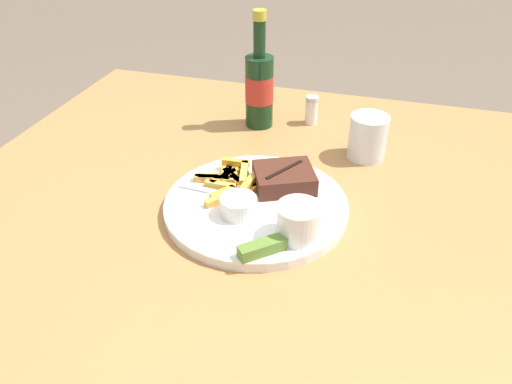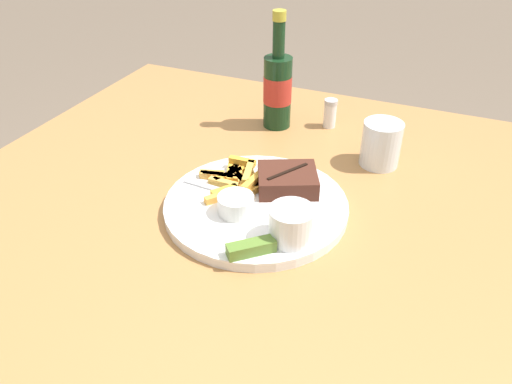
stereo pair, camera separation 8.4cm
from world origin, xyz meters
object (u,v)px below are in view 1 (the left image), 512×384
(steak_portion, at_px, (284,178))
(fork_utensil, at_px, (211,191))
(pickle_spear, at_px, (262,248))
(beer_bottle, at_px, (259,87))
(salt_shaker, at_px, (311,110))
(dinner_plate, at_px, (256,206))
(coleslaw_cup, at_px, (299,220))
(dipping_sauce_cup, at_px, (238,205))
(drinking_glass, at_px, (368,137))

(steak_portion, bearing_deg, fork_utensil, -154.86)
(pickle_spear, relative_size, beer_bottle, 0.27)
(salt_shaker, bearing_deg, dinner_plate, -94.19)
(coleslaw_cup, bearing_deg, dinner_plate, 141.52)
(steak_portion, distance_m, pickle_spear, 0.19)
(coleslaw_cup, height_order, fork_utensil, coleslaw_cup)
(dipping_sauce_cup, xyz_separation_m, pickle_spear, (0.06, -0.08, -0.01))
(beer_bottle, distance_m, drinking_glass, 0.26)
(pickle_spear, height_order, beer_bottle, beer_bottle)
(steak_portion, relative_size, fork_utensil, 0.97)
(steak_portion, height_order, drinking_glass, drinking_glass)
(dipping_sauce_cup, bearing_deg, dinner_plate, 65.92)
(fork_utensil, height_order, salt_shaker, salt_shaker)
(coleslaw_cup, relative_size, salt_shaker, 1.08)
(dinner_plate, relative_size, fork_utensil, 2.35)
(dinner_plate, relative_size, drinking_glass, 3.53)
(fork_utensil, bearing_deg, coleslaw_cup, -20.04)
(fork_utensil, relative_size, salt_shaker, 2.07)
(pickle_spear, relative_size, drinking_glass, 0.78)
(fork_utensil, bearing_deg, pickle_spear, -41.57)
(dinner_plate, xyz_separation_m, fork_utensil, (-0.08, 0.01, 0.01))
(dinner_plate, relative_size, beer_bottle, 1.24)
(dinner_plate, xyz_separation_m, pickle_spear, (0.05, -0.13, 0.02))
(dipping_sauce_cup, distance_m, salt_shaker, 0.40)
(salt_shaker, bearing_deg, beer_bottle, -160.13)
(coleslaw_cup, distance_m, dipping_sauce_cup, 0.11)
(drinking_glass, xyz_separation_m, salt_shaker, (-0.14, 0.12, -0.01))
(drinking_glass, bearing_deg, beer_bottle, 162.12)
(drinking_glass, bearing_deg, salt_shaker, 138.56)
(dinner_plate, distance_m, steak_portion, 0.07)
(coleslaw_cup, relative_size, drinking_glass, 0.78)
(drinking_glass, relative_size, salt_shaker, 1.38)
(dipping_sauce_cup, height_order, beer_bottle, beer_bottle)
(steak_portion, height_order, dipping_sauce_cup, steak_portion)
(beer_bottle, bearing_deg, fork_utensil, -89.72)
(dipping_sauce_cup, bearing_deg, steak_portion, 62.64)
(salt_shaker, bearing_deg, coleslaw_cup, -81.80)
(dinner_plate, bearing_deg, dipping_sauce_cup, -114.08)
(coleslaw_cup, bearing_deg, beer_bottle, 114.00)
(steak_portion, bearing_deg, pickle_spear, -86.56)
(salt_shaker, bearing_deg, pickle_spear, -87.74)
(pickle_spear, bearing_deg, dipping_sauce_cup, 127.37)
(dinner_plate, height_order, drinking_glass, drinking_glass)
(dinner_plate, bearing_deg, drinking_glass, 55.86)
(steak_portion, bearing_deg, dipping_sauce_cup, -117.36)
(drinking_glass, bearing_deg, dinner_plate, -124.14)
(steak_portion, bearing_deg, drinking_glass, 54.39)
(fork_utensil, bearing_deg, beer_bottle, 93.97)
(coleslaw_cup, bearing_deg, steak_portion, 112.40)
(steak_portion, distance_m, salt_shaker, 0.30)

